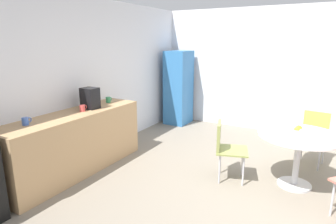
{
  "coord_description": "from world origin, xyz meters",
  "views": [
    {
      "loc": [
        -3.31,
        -0.51,
        1.92
      ],
      "look_at": [
        0.04,
        1.4,
        0.95
      ],
      "focal_mm": 30.55,
      "sensor_mm": 36.0,
      "label": 1
    }
  ],
  "objects_px": {
    "mug_green": "(26,121)",
    "fruit_bowl": "(298,131)",
    "round_table": "(299,145)",
    "mug_red": "(108,100)",
    "coffee_maker": "(90,98)",
    "locker_cabinet": "(178,88)",
    "chair_olive": "(225,144)",
    "mug_white": "(83,108)",
    "chair_yellow": "(314,132)"
  },
  "relations": [
    {
      "from": "locker_cabinet",
      "to": "chair_olive",
      "type": "relative_size",
      "value": 2.04
    },
    {
      "from": "chair_olive",
      "to": "fruit_bowl",
      "type": "bearing_deg",
      "value": -71.85
    },
    {
      "from": "chair_olive",
      "to": "fruit_bowl",
      "type": "relative_size",
      "value": 3.19
    },
    {
      "from": "chair_olive",
      "to": "round_table",
      "type": "bearing_deg",
      "value": -72.37
    },
    {
      "from": "locker_cabinet",
      "to": "mug_white",
      "type": "relative_size",
      "value": 13.11
    },
    {
      "from": "mug_red",
      "to": "locker_cabinet",
      "type": "bearing_deg",
      "value": -3.71
    },
    {
      "from": "chair_yellow",
      "to": "mug_white",
      "type": "height_order",
      "value": "mug_white"
    },
    {
      "from": "round_table",
      "to": "chair_olive",
      "type": "relative_size",
      "value": 1.27
    },
    {
      "from": "chair_olive",
      "to": "mug_red",
      "type": "xyz_separation_m",
      "value": [
        -0.04,
        2.05,
        0.43
      ]
    },
    {
      "from": "chair_olive",
      "to": "chair_yellow",
      "type": "height_order",
      "value": "same"
    },
    {
      "from": "round_table",
      "to": "mug_green",
      "type": "bearing_deg",
      "value": 121.95
    },
    {
      "from": "round_table",
      "to": "mug_white",
      "type": "xyz_separation_m",
      "value": [
        -0.98,
        2.87,
        0.36
      ]
    },
    {
      "from": "mug_green",
      "to": "coffee_maker",
      "type": "bearing_deg",
      "value": -2.81
    },
    {
      "from": "round_table",
      "to": "coffee_maker",
      "type": "bearing_deg",
      "value": 105.1
    },
    {
      "from": "locker_cabinet",
      "to": "mug_red",
      "type": "xyz_separation_m",
      "value": [
        -2.27,
        0.15,
        0.1
      ]
    },
    {
      "from": "round_table",
      "to": "fruit_bowl",
      "type": "relative_size",
      "value": 4.05
    },
    {
      "from": "chair_yellow",
      "to": "mug_red",
      "type": "height_order",
      "value": "mug_red"
    },
    {
      "from": "chair_yellow",
      "to": "mug_white",
      "type": "xyz_separation_m",
      "value": [
        -1.92,
        3.0,
        0.43
      ]
    },
    {
      "from": "mug_red",
      "to": "coffee_maker",
      "type": "height_order",
      "value": "coffee_maker"
    },
    {
      "from": "locker_cabinet",
      "to": "mug_red",
      "type": "distance_m",
      "value": 2.27
    },
    {
      "from": "locker_cabinet",
      "to": "chair_yellow",
      "type": "height_order",
      "value": "locker_cabinet"
    },
    {
      "from": "chair_yellow",
      "to": "coffee_maker",
      "type": "xyz_separation_m",
      "value": [
        -1.72,
        3.04,
        0.54
      ]
    },
    {
      "from": "locker_cabinet",
      "to": "chair_yellow",
      "type": "bearing_deg",
      "value": -108.96
    },
    {
      "from": "mug_white",
      "to": "mug_red",
      "type": "distance_m",
      "value": 0.67
    },
    {
      "from": "coffee_maker",
      "to": "round_table",
      "type": "bearing_deg",
      "value": -74.9
    },
    {
      "from": "chair_olive",
      "to": "chair_yellow",
      "type": "bearing_deg",
      "value": -40.32
    },
    {
      "from": "mug_green",
      "to": "chair_yellow",
      "type": "bearing_deg",
      "value": -48.06
    },
    {
      "from": "coffee_maker",
      "to": "fruit_bowl",
      "type": "bearing_deg",
      "value": -74.76
    },
    {
      "from": "locker_cabinet",
      "to": "coffee_maker",
      "type": "bearing_deg",
      "value": 177.9
    },
    {
      "from": "mug_green",
      "to": "coffee_maker",
      "type": "distance_m",
      "value": 1.07
    },
    {
      "from": "mug_white",
      "to": "coffee_maker",
      "type": "xyz_separation_m",
      "value": [
        0.2,
        0.03,
        0.11
      ]
    },
    {
      "from": "locker_cabinet",
      "to": "round_table",
      "type": "bearing_deg",
      "value": -124.75
    },
    {
      "from": "round_table",
      "to": "mug_white",
      "type": "height_order",
      "value": "mug_white"
    },
    {
      "from": "chair_yellow",
      "to": "coffee_maker",
      "type": "bearing_deg",
      "value": 119.49
    },
    {
      "from": "mug_green",
      "to": "locker_cabinet",
      "type": "bearing_deg",
      "value": -2.3
    },
    {
      "from": "round_table",
      "to": "mug_green",
      "type": "xyz_separation_m",
      "value": [
        -1.84,
        2.96,
        0.36
      ]
    },
    {
      "from": "mug_green",
      "to": "mug_red",
      "type": "relative_size",
      "value": 1.0
    },
    {
      "from": "chair_olive",
      "to": "mug_green",
      "type": "height_order",
      "value": "mug_green"
    },
    {
      "from": "chair_olive",
      "to": "mug_white",
      "type": "height_order",
      "value": "mug_white"
    },
    {
      "from": "round_table",
      "to": "mug_green",
      "type": "relative_size",
      "value": 8.17
    },
    {
      "from": "locker_cabinet",
      "to": "mug_white",
      "type": "xyz_separation_m",
      "value": [
        -2.93,
        0.07,
        0.1
      ]
    },
    {
      "from": "fruit_bowl",
      "to": "mug_red",
      "type": "distance_m",
      "value": 2.94
    },
    {
      "from": "locker_cabinet",
      "to": "coffee_maker",
      "type": "height_order",
      "value": "locker_cabinet"
    },
    {
      "from": "fruit_bowl",
      "to": "locker_cabinet",
      "type": "bearing_deg",
      "value": 54.94
    },
    {
      "from": "fruit_bowl",
      "to": "coffee_maker",
      "type": "relative_size",
      "value": 0.81
    },
    {
      "from": "fruit_bowl",
      "to": "mug_red",
      "type": "xyz_separation_m",
      "value": [
        -0.32,
        2.92,
        0.17
      ]
    },
    {
      "from": "chair_yellow",
      "to": "mug_green",
      "type": "distance_m",
      "value": 4.18
    },
    {
      "from": "locker_cabinet",
      "to": "fruit_bowl",
      "type": "relative_size",
      "value": 6.5
    },
    {
      "from": "mug_green",
      "to": "fruit_bowl",
      "type": "bearing_deg",
      "value": -57.8
    },
    {
      "from": "chair_olive",
      "to": "coffee_maker",
      "type": "height_order",
      "value": "coffee_maker"
    }
  ]
}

